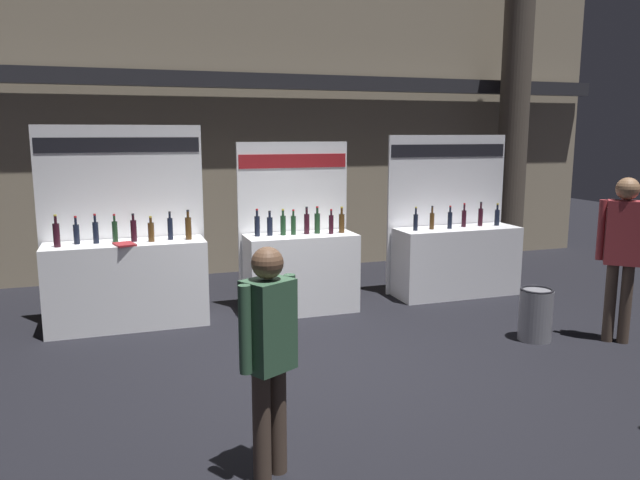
% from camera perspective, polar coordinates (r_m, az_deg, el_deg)
% --- Properties ---
extents(ground_plane, '(27.39, 27.39, 0.00)m').
position_cam_1_polar(ground_plane, '(6.29, 0.04, -11.73)').
color(ground_plane, black).
extents(hall_colonnade, '(13.69, 1.19, 5.70)m').
position_cam_1_polar(hall_colonnade, '(10.23, -8.29, 12.61)').
color(hall_colonnade, gray).
rests_on(hall_colonnade, ground_plane).
extents(exhibitor_booth_0, '(1.96, 0.70, 2.42)m').
position_cam_1_polar(exhibitor_booth_0, '(7.76, -17.55, -3.16)').
color(exhibitor_booth_0, white).
rests_on(exhibitor_booth_0, ground_plane).
extents(exhibitor_booth_1, '(1.50, 0.66, 2.20)m').
position_cam_1_polar(exhibitor_booth_1, '(8.02, -1.87, -2.45)').
color(exhibitor_booth_1, white).
rests_on(exhibitor_booth_1, ground_plane).
extents(exhibitor_booth_2, '(1.89, 0.66, 2.29)m').
position_cam_1_polar(exhibitor_booth_2, '(9.05, 12.45, -1.31)').
color(exhibitor_booth_2, white).
rests_on(exhibitor_booth_2, ground_plane).
extents(trash_bin, '(0.37, 0.37, 0.60)m').
position_cam_1_polar(trash_bin, '(7.37, 19.46, -6.54)').
color(trash_bin, slate).
rests_on(trash_bin, ground_plane).
extents(visitor_0, '(0.42, 0.40, 1.85)m').
position_cam_1_polar(visitor_0, '(7.49, 26.36, -0.45)').
color(visitor_0, '#47382D').
rests_on(visitor_0, ground_plane).
extents(visitor_6, '(0.43, 0.36, 1.60)m').
position_cam_1_polar(visitor_6, '(4.12, -4.81, -9.77)').
color(visitor_6, '#47382D').
rests_on(visitor_6, ground_plane).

